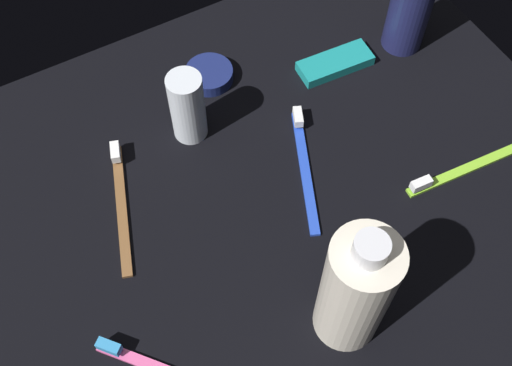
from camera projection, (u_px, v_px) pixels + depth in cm
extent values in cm
cube|color=black|center=(256.00, 198.00, 77.33)|extent=(84.00, 64.00, 1.20)
cylinder|color=silver|center=(355.00, 291.00, 61.28)|extent=(6.98, 6.98, 17.36)
cylinder|color=silver|center=(371.00, 249.00, 52.88)|extent=(3.20, 3.20, 2.20)
cylinder|color=silver|center=(187.00, 107.00, 77.39)|extent=(4.39, 4.39, 10.25)
cube|color=#8CD133|center=(470.00, 167.00, 78.45)|extent=(18.04, 2.53, 0.90)
cube|color=white|center=(421.00, 184.00, 75.93)|extent=(2.67, 1.29, 1.20)
cube|color=blue|center=(305.00, 170.00, 78.19)|extent=(8.33, 16.97, 0.90)
cube|color=white|center=(298.00, 117.00, 81.13)|extent=(2.05, 2.82, 1.20)
cube|color=#338CCC|center=(109.00, 347.00, 65.71)|extent=(2.53, 2.69, 1.20)
cube|color=brown|center=(121.00, 208.00, 75.44)|extent=(6.86, 17.45, 0.90)
cube|color=white|center=(115.00, 152.00, 78.32)|extent=(1.87, 2.81, 1.20)
cube|color=teal|center=(335.00, 63.00, 86.80)|extent=(10.64, 4.68, 1.50)
cylinder|color=navy|center=(209.00, 75.00, 85.58)|extent=(6.53, 6.53, 1.75)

